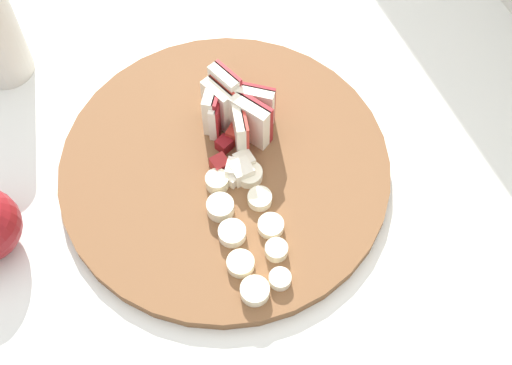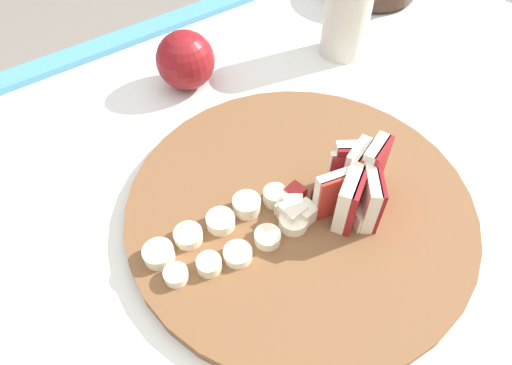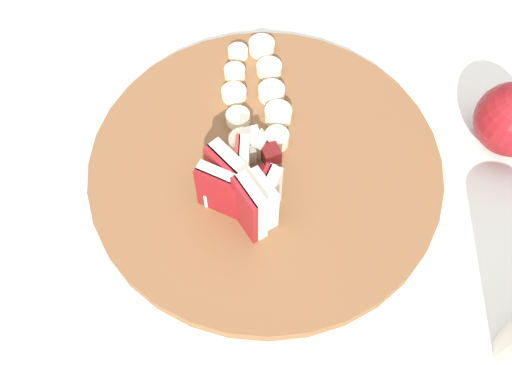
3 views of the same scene
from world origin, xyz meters
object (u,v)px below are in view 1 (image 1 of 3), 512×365
object	(u,v)px
apple_dice_pile	(240,153)
cutting_board	(225,168)
apple_wedge_fan	(233,109)
banana_slice_rows	(246,227)

from	to	relation	value
apple_dice_pile	cutting_board	bearing A→B (deg)	-84.65
apple_dice_pile	apple_wedge_fan	bearing A→B (deg)	166.98
banana_slice_rows	apple_wedge_fan	bearing A→B (deg)	163.28
apple_wedge_fan	apple_dice_pile	distance (m)	0.05
apple_wedge_fan	banana_slice_rows	xyz separation A→B (m)	(0.13, -0.04, -0.02)
apple_dice_pile	banana_slice_rows	xyz separation A→B (m)	(0.08, -0.03, -0.00)
cutting_board	banana_slice_rows	xyz separation A→B (m)	(0.08, -0.01, 0.01)
apple_wedge_fan	banana_slice_rows	distance (m)	0.14
apple_wedge_fan	apple_dice_pile	xyz separation A→B (m)	(0.05, -0.01, -0.02)
cutting_board	apple_wedge_fan	bearing A→B (deg)	148.12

